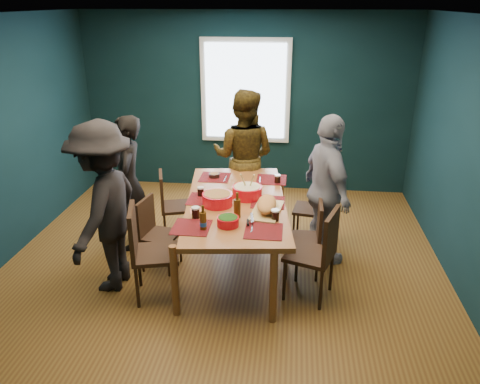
# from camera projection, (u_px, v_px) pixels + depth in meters

# --- Properties ---
(room) EXTENTS (5.01, 5.01, 2.71)m
(room) POSITION_uv_depth(u_px,v_px,m) (224.00, 144.00, 5.08)
(room) COLOR olive
(room) RESTS_ON ground
(dining_table) EXTENTS (1.30, 2.22, 0.80)m
(dining_table) POSITION_uv_depth(u_px,v_px,m) (236.00, 207.00, 5.11)
(dining_table) COLOR brown
(dining_table) RESTS_ON floor
(chair_left_far) EXTENTS (0.49, 0.49, 0.88)m
(chair_left_far) POSITION_uv_depth(u_px,v_px,m) (170.00, 201.00, 5.81)
(chair_left_far) COLOR #301E10
(chair_left_far) RESTS_ON floor
(chair_left_mid) EXTENTS (0.43, 0.43, 0.82)m
(chair_left_mid) POSITION_uv_depth(u_px,v_px,m) (154.00, 228.00, 5.19)
(chair_left_mid) COLOR #301E10
(chair_left_mid) RESTS_ON floor
(chair_left_near) EXTENTS (0.55, 0.55, 0.99)m
(chair_left_near) POSITION_uv_depth(u_px,v_px,m) (145.00, 246.00, 4.61)
(chair_left_near) COLOR #301E10
(chair_left_near) RESTS_ON floor
(chair_right_far) EXTENTS (0.44, 0.44, 0.86)m
(chair_right_far) POSITION_uv_depth(u_px,v_px,m) (317.00, 204.00, 5.75)
(chair_right_far) COLOR #301E10
(chair_right_far) RESTS_ON floor
(chair_right_mid) EXTENTS (0.38, 0.38, 0.85)m
(chair_right_mid) POSITION_uv_depth(u_px,v_px,m) (310.00, 233.00, 5.04)
(chair_right_mid) COLOR #301E10
(chair_right_mid) RESTS_ON floor
(chair_right_near) EXTENTS (0.56, 0.56, 0.97)m
(chair_right_near) POSITION_uv_depth(u_px,v_px,m) (319.00, 248.00, 4.59)
(chair_right_near) COLOR #301E10
(chair_right_near) RESTS_ON floor
(person_far_left) EXTENTS (0.51, 0.66, 1.62)m
(person_far_left) POSITION_uv_depth(u_px,v_px,m) (129.00, 184.00, 5.53)
(person_far_left) COLOR black
(person_far_left) RESTS_ON floor
(person_back) EXTENTS (0.97, 0.82, 1.79)m
(person_back) POSITION_uv_depth(u_px,v_px,m) (244.00, 157.00, 6.21)
(person_back) COLOR black
(person_back) RESTS_ON floor
(person_right) EXTENTS (0.75, 1.09, 1.72)m
(person_right) POSITION_uv_depth(u_px,v_px,m) (327.00, 191.00, 5.18)
(person_right) COLOR white
(person_right) RESTS_ON floor
(person_near_left) EXTENTS (0.74, 1.20, 1.78)m
(person_near_left) POSITION_uv_depth(u_px,v_px,m) (104.00, 208.00, 4.69)
(person_near_left) COLOR black
(person_near_left) RESTS_ON floor
(bowl_salad) EXTENTS (0.32, 0.32, 0.13)m
(bowl_salad) POSITION_uv_depth(u_px,v_px,m) (217.00, 199.00, 4.95)
(bowl_salad) COLOR red
(bowl_salad) RESTS_ON dining_table
(bowl_dumpling) EXTENTS (0.33, 0.33, 0.31)m
(bowl_dumpling) POSITION_uv_depth(u_px,v_px,m) (247.00, 191.00, 5.14)
(bowl_dumpling) COLOR red
(bowl_dumpling) RESTS_ON dining_table
(bowl_herbs) EXTENTS (0.21, 0.21, 0.09)m
(bowl_herbs) POSITION_uv_depth(u_px,v_px,m) (228.00, 221.00, 4.51)
(bowl_herbs) COLOR red
(bowl_herbs) RESTS_ON dining_table
(cutting_board) EXTENTS (0.35, 0.70, 0.15)m
(cutting_board) POSITION_uv_depth(u_px,v_px,m) (267.00, 206.00, 4.79)
(cutting_board) COLOR tan
(cutting_board) RESTS_ON dining_table
(small_bowl) EXTENTS (0.13, 0.13, 0.06)m
(small_bowl) POSITION_uv_depth(u_px,v_px,m) (214.00, 175.00, 5.74)
(small_bowl) COLOR black
(small_bowl) RESTS_ON dining_table
(beer_bottle_a) EXTENTS (0.07, 0.07, 0.25)m
(beer_bottle_a) POSITION_uv_depth(u_px,v_px,m) (203.00, 221.00, 4.41)
(beer_bottle_a) COLOR #472B0C
(beer_bottle_a) RESTS_ON dining_table
(beer_bottle_b) EXTENTS (0.07, 0.07, 0.27)m
(beer_bottle_b) POSITION_uv_depth(u_px,v_px,m) (237.00, 208.00, 4.66)
(beer_bottle_b) COLOR #472B0C
(beer_bottle_b) RESTS_ON dining_table
(cola_glass_a) EXTENTS (0.08, 0.08, 0.12)m
(cola_glass_a) POSITION_uv_depth(u_px,v_px,m) (196.00, 212.00, 4.66)
(cola_glass_a) COLOR black
(cola_glass_a) RESTS_ON dining_table
(cola_glass_b) EXTENTS (0.08, 0.08, 0.11)m
(cola_glass_b) POSITION_uv_depth(u_px,v_px,m) (275.00, 215.00, 4.61)
(cola_glass_b) COLOR black
(cola_glass_b) RESTS_ON dining_table
(cola_glass_c) EXTENTS (0.07, 0.07, 0.10)m
(cola_glass_c) POSITION_uv_depth(u_px,v_px,m) (278.00, 179.00, 5.56)
(cola_glass_c) COLOR black
(cola_glass_c) RESTS_ON dining_table
(cola_glass_d) EXTENTS (0.08, 0.08, 0.10)m
(cola_glass_d) POSITION_uv_depth(u_px,v_px,m) (201.00, 191.00, 5.19)
(cola_glass_d) COLOR black
(cola_glass_d) RESTS_ON dining_table
(napkin_a) EXTENTS (0.15, 0.15, 0.00)m
(napkin_a) POSITION_uv_depth(u_px,v_px,m) (265.00, 200.00, 5.09)
(napkin_a) COLOR #F68067
(napkin_a) RESTS_ON dining_table
(napkin_b) EXTENTS (0.16, 0.16, 0.00)m
(napkin_b) POSITION_uv_depth(u_px,v_px,m) (197.00, 211.00, 4.84)
(napkin_b) COLOR #F68067
(napkin_b) RESTS_ON dining_table
(napkin_c) EXTENTS (0.16, 0.16, 0.00)m
(napkin_c) POSITION_uv_depth(u_px,v_px,m) (264.00, 232.00, 4.40)
(napkin_c) COLOR #F68067
(napkin_c) RESTS_ON dining_table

